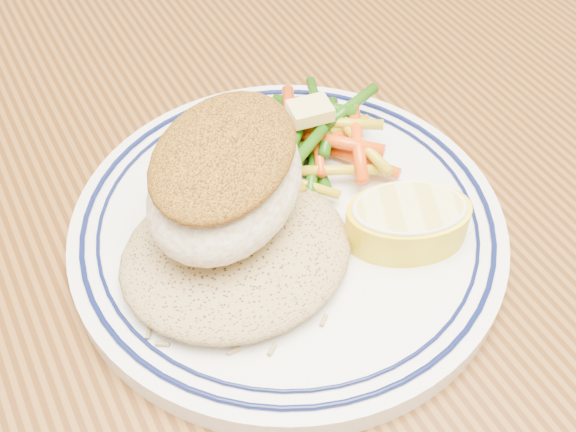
# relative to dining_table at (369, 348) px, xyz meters

# --- Properties ---
(dining_table) EXTENTS (1.50, 0.90, 0.75)m
(dining_table) POSITION_rel_dining_table_xyz_m (0.00, 0.00, 0.00)
(dining_table) COLOR #4C2A0F
(dining_table) RESTS_ON ground
(plate) EXTENTS (0.25, 0.25, 0.02)m
(plate) POSITION_rel_dining_table_xyz_m (-0.04, 0.04, 0.11)
(plate) COLOR white
(plate) RESTS_ON dining_table
(rice_pilaf) EXTENTS (0.13, 0.11, 0.02)m
(rice_pilaf) POSITION_rel_dining_table_xyz_m (-0.08, 0.03, 0.12)
(rice_pilaf) COLOR #9D824E
(rice_pilaf) RESTS_ON plate
(fish_fillet) EXTENTS (0.13, 0.13, 0.05)m
(fish_fillet) POSITION_rel_dining_table_xyz_m (-0.07, 0.05, 0.16)
(fish_fillet) COLOR #EEE3C4
(fish_fillet) RESTS_ON rice_pilaf
(vegetable_pile) EXTENTS (0.11, 0.10, 0.03)m
(vegetable_pile) POSITION_rel_dining_table_xyz_m (-0.00, 0.08, 0.13)
(vegetable_pile) COLOR #1D540A
(vegetable_pile) RESTS_ON plate
(butter_pat) EXTENTS (0.03, 0.02, 0.01)m
(butter_pat) POSITION_rel_dining_table_xyz_m (-0.00, 0.08, 0.15)
(butter_pat) COLOR #EFDA75
(butter_pat) RESTS_ON vegetable_pile
(lemon_wedge) EXTENTS (0.08, 0.08, 0.03)m
(lemon_wedge) POSITION_rel_dining_table_xyz_m (0.01, -0.00, 0.13)
(lemon_wedge) COLOR yellow
(lemon_wedge) RESTS_ON plate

